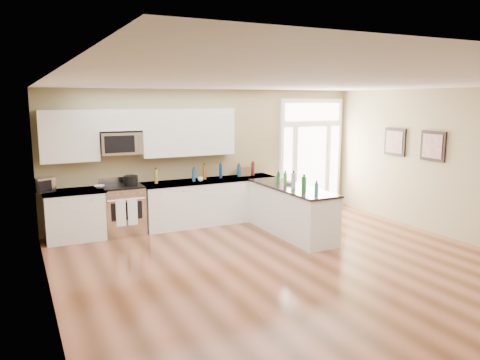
# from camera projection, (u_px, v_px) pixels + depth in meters

# --- Properties ---
(ground) EXTENTS (8.00, 8.00, 0.00)m
(ground) POSITION_uv_depth(u_px,v_px,m) (319.00, 282.00, 6.73)
(ground) COLOR #522C17
(room_shell) EXTENTS (8.00, 8.00, 8.00)m
(room_shell) POSITION_uv_depth(u_px,v_px,m) (322.00, 164.00, 6.44)
(room_shell) COLOR tan
(room_shell) RESTS_ON ground
(back_cabinet_left) EXTENTS (1.10, 0.66, 0.94)m
(back_cabinet_left) POSITION_uv_depth(u_px,v_px,m) (75.00, 217.00, 8.67)
(back_cabinet_left) COLOR white
(back_cabinet_left) RESTS_ON ground
(back_cabinet_right) EXTENTS (2.85, 0.66, 0.94)m
(back_cabinet_right) POSITION_uv_depth(u_px,v_px,m) (210.00, 203.00, 9.85)
(back_cabinet_right) COLOR white
(back_cabinet_right) RESTS_ON ground
(peninsula_cabinet) EXTENTS (0.69, 2.32, 0.94)m
(peninsula_cabinet) POSITION_uv_depth(u_px,v_px,m) (291.00, 212.00, 9.04)
(peninsula_cabinet) COLOR white
(peninsula_cabinet) RESTS_ON ground
(upper_cabinet_left) EXTENTS (1.04, 0.33, 0.95)m
(upper_cabinet_left) POSITION_uv_depth(u_px,v_px,m) (69.00, 136.00, 8.54)
(upper_cabinet_left) COLOR white
(upper_cabinet_left) RESTS_ON room_shell
(upper_cabinet_right) EXTENTS (1.94, 0.33, 0.95)m
(upper_cabinet_right) POSITION_uv_depth(u_px,v_px,m) (188.00, 132.00, 9.55)
(upper_cabinet_right) COLOR white
(upper_cabinet_right) RESTS_ON room_shell
(upper_cabinet_short) EXTENTS (0.82, 0.33, 0.40)m
(upper_cabinet_short) POSITION_uv_depth(u_px,v_px,m) (119.00, 120.00, 8.90)
(upper_cabinet_short) COLOR white
(upper_cabinet_short) RESTS_ON room_shell
(microwave) EXTENTS (0.78, 0.41, 0.42)m
(microwave) POSITION_uv_depth(u_px,v_px,m) (121.00, 143.00, 8.94)
(microwave) COLOR silver
(microwave) RESTS_ON room_shell
(entry_door) EXTENTS (1.70, 0.10, 2.60)m
(entry_door) POSITION_uv_depth(u_px,v_px,m) (311.00, 154.00, 11.11)
(entry_door) COLOR white
(entry_door) RESTS_ON ground
(wall_art_near) EXTENTS (0.05, 0.58, 0.58)m
(wall_art_near) POSITION_uv_depth(u_px,v_px,m) (395.00, 142.00, 9.89)
(wall_art_near) COLOR black
(wall_art_near) RESTS_ON room_shell
(wall_art_far) EXTENTS (0.05, 0.58, 0.58)m
(wall_art_far) POSITION_uv_depth(u_px,v_px,m) (433.00, 146.00, 9.00)
(wall_art_far) COLOR black
(wall_art_far) RESTS_ON room_shell
(kitchen_range) EXTENTS (0.76, 0.68, 1.08)m
(kitchen_range) POSITION_uv_depth(u_px,v_px,m) (123.00, 210.00, 9.05)
(kitchen_range) COLOR silver
(kitchen_range) RESTS_ON ground
(stockpot) EXTENTS (0.30, 0.30, 0.21)m
(stockpot) POSITION_uv_depth(u_px,v_px,m) (131.00, 180.00, 9.01)
(stockpot) COLOR black
(stockpot) RESTS_ON kitchen_range
(toaster_oven) EXTENTS (0.38, 0.34, 0.26)m
(toaster_oven) POSITION_uv_depth(u_px,v_px,m) (45.00, 185.00, 8.40)
(toaster_oven) COLOR silver
(toaster_oven) RESTS_ON back_cabinet_left
(cardboard_box) EXTENTS (0.26, 0.19, 0.20)m
(cardboard_box) POSITION_uv_depth(u_px,v_px,m) (244.00, 171.00, 10.22)
(cardboard_box) COLOR brown
(cardboard_box) RESTS_ON back_cabinet_right
(bowl_left) EXTENTS (0.22, 0.22, 0.05)m
(bowl_left) POSITION_uv_depth(u_px,v_px,m) (99.00, 187.00, 8.82)
(bowl_left) COLOR white
(bowl_left) RESTS_ON back_cabinet_left
(bowl_peninsula) EXTENTS (0.23, 0.23, 0.06)m
(bowl_peninsula) POSITION_uv_depth(u_px,v_px,m) (289.00, 183.00, 9.19)
(bowl_peninsula) COLOR white
(bowl_peninsula) RESTS_ON peninsula_cabinet
(cup_counter) EXTENTS (0.11, 0.11, 0.09)m
(cup_counter) POSITION_uv_depth(u_px,v_px,m) (200.00, 179.00, 9.53)
(cup_counter) COLOR white
(cup_counter) RESTS_ON back_cabinet_right
(counter_bottles) EXTENTS (2.28, 2.45, 0.30)m
(counter_bottles) POSITION_uv_depth(u_px,v_px,m) (250.00, 176.00, 9.30)
(counter_bottles) COLOR #19591E
(counter_bottles) RESTS_ON back_cabinet_right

